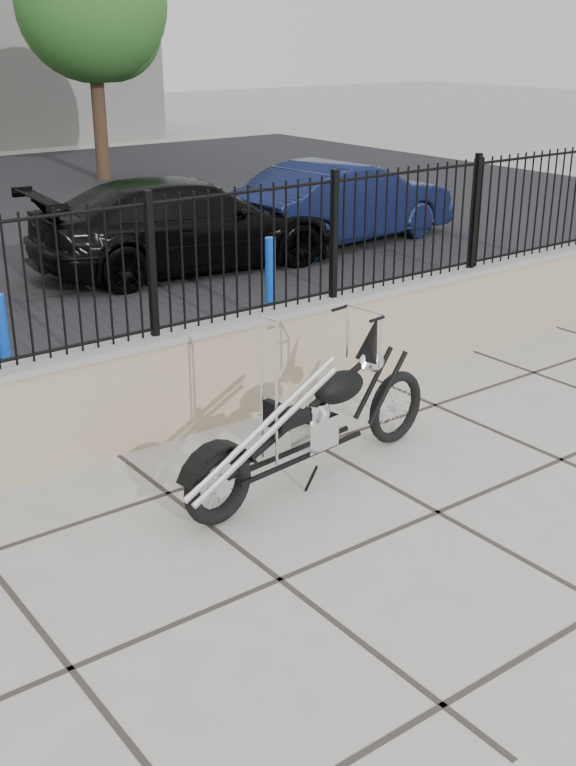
# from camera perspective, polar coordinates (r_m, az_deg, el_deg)

# --- Properties ---
(ground_plane) EXTENTS (90.00, 90.00, 0.00)m
(ground_plane) POSITION_cam_1_polar(r_m,az_deg,el_deg) (7.00, 9.52, -8.14)
(ground_plane) COLOR #99968E
(ground_plane) RESTS_ON ground
(retaining_wall) EXTENTS (14.00, 0.36, 0.96)m
(retaining_wall) POSITION_cam_1_polar(r_m,az_deg,el_deg) (8.53, -2.38, 1.28)
(retaining_wall) COLOR gray
(retaining_wall) RESTS_ON ground_plane
(iron_fence) EXTENTS (14.00, 0.08, 1.20)m
(iron_fence) POSITION_cam_1_polar(r_m,az_deg,el_deg) (8.22, -2.50, 8.36)
(iron_fence) COLOR black
(iron_fence) RESTS_ON retaining_wall
(chopper_motorcycle) EXTENTS (2.58, 0.76, 1.52)m
(chopper_motorcycle) POSITION_cam_1_polar(r_m,az_deg,el_deg) (7.05, 1.46, -0.72)
(chopper_motorcycle) COLOR black
(chopper_motorcycle) RESTS_ON ground_plane
(car_black) EXTENTS (4.96, 2.40, 1.39)m
(car_black) POSITION_cam_1_polar(r_m,az_deg,el_deg) (13.90, -6.44, 10.06)
(car_black) COLOR black
(car_black) RESTS_ON parking_lot
(car_blue) EXTENTS (4.34, 1.88, 1.39)m
(car_blue) POSITION_cam_1_polar(r_m,az_deg,el_deg) (15.64, 3.60, 11.42)
(car_blue) COLOR #0E1536
(car_blue) RESTS_ON parking_lot
(bollard_a) EXTENTS (0.13, 0.13, 0.99)m
(bollard_a) POSITION_cam_1_polar(r_m,az_deg,el_deg) (9.53, -17.65, 2.54)
(bollard_a) COLOR #0B53AF
(bollard_a) RESTS_ON ground_plane
(bollard_b) EXTENTS (0.17, 0.17, 1.09)m
(bollard_b) POSITION_cam_1_polar(r_m,az_deg,el_deg) (11.15, -1.12, 6.52)
(bollard_b) COLOR blue
(bollard_b) RESTS_ON ground_plane
(bollard_c) EXTENTS (0.14, 0.14, 0.97)m
(bollard_c) POSITION_cam_1_polar(r_m,az_deg,el_deg) (13.60, 11.61, 8.60)
(bollard_c) COLOR #0C32B8
(bollard_c) RESTS_ON ground_plane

